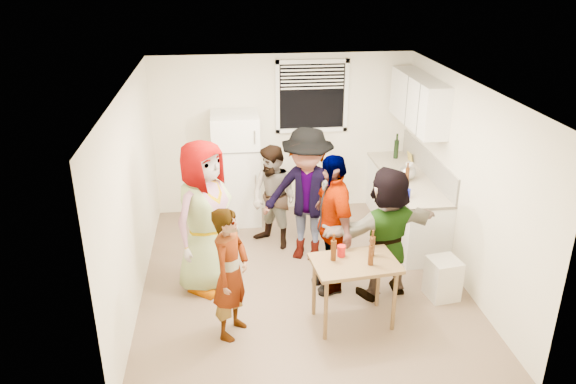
{
  "coord_description": "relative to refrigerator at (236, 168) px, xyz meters",
  "views": [
    {
      "loc": [
        -0.9,
        -6.15,
        3.85
      ],
      "look_at": [
        -0.16,
        0.18,
        1.15
      ],
      "focal_mm": 35.0,
      "sensor_mm": 36.0,
      "label": 1
    }
  ],
  "objects": [
    {
      "name": "upper_cabinets",
      "position": [
        2.58,
        -0.53,
        1.1
      ],
      "size": [
        0.34,
        1.6,
        0.7
      ],
      "primitive_type": "cube",
      "color": "white",
      "rests_on": "room"
    },
    {
      "name": "backsplash",
      "position": [
        2.74,
        -0.73,
        0.23
      ],
      "size": [
        0.03,
        2.2,
        0.36
      ],
      "primitive_type": "cube",
      "color": "beige",
      "rests_on": "countertop"
    },
    {
      "name": "wine_bottle",
      "position": [
        2.5,
        0.04,
        0.05
      ],
      "size": [
        0.07,
        0.07,
        0.29
      ],
      "primitive_type": "cylinder",
      "color": "black",
      "rests_on": "countertop"
    },
    {
      "name": "red_cup",
      "position": [
        1.07,
        -2.7,
        -0.07
      ],
      "size": [
        0.09,
        0.09,
        0.13
      ],
      "primitive_type": "cylinder",
      "color": "red",
      "rests_on": "serving_table"
    },
    {
      "name": "beer_bottle_counter",
      "position": [
        2.35,
        -0.99,
        0.05
      ],
      "size": [
        0.06,
        0.06,
        0.22
      ],
      "primitive_type": "cylinder",
      "color": "#47230C",
      "rests_on": "countertop"
    },
    {
      "name": "window",
      "position": [
        1.2,
        0.33,
        1.0
      ],
      "size": [
        1.12,
        0.1,
        1.06
      ],
      "primitive_type": null,
      "color": "white",
      "rests_on": "room"
    },
    {
      "name": "kettle",
      "position": [
        2.4,
        -0.85,
        0.05
      ],
      "size": [
        0.31,
        0.28,
        0.22
      ],
      "primitive_type": null,
      "rotation": [
        0.0,
        0.0,
        0.24
      ],
      "color": "silver",
      "rests_on": "countertop"
    },
    {
      "name": "beer_bottle_table",
      "position": [
        0.96,
        -2.78,
        -0.07
      ],
      "size": [
        0.06,
        0.06,
        0.23
      ],
      "primitive_type": "cylinder",
      "color": "#47230C",
      "rests_on": "serving_table"
    },
    {
      "name": "countertop",
      "position": [
        2.45,
        -0.73,
        0.03
      ],
      "size": [
        0.64,
        2.22,
        0.04
      ],
      "primitive_type": "cube",
      "color": "beige",
      "rests_on": "counter_lower"
    },
    {
      "name": "picture_frame",
      "position": [
        2.67,
        -0.13,
        0.12
      ],
      "size": [
        0.02,
        0.17,
        0.14
      ],
      "primitive_type": "cube",
      "color": "gold",
      "rests_on": "countertop"
    },
    {
      "name": "trash_bin",
      "position": [
        2.38,
        -2.47,
        -0.6
      ],
      "size": [
        0.39,
        0.39,
        0.51
      ],
      "primitive_type": "cube",
      "rotation": [
        0.0,
        0.0,
        0.15
      ],
      "color": "beige",
      "rests_on": "ground"
    },
    {
      "name": "guest_back_left",
      "position": [
        0.48,
        -0.93,
        -0.85
      ],
      "size": [
        1.56,
        1.55,
        0.56
      ],
      "primitive_type": "imported",
      "rotation": [
        0.0,
        0.0,
        -0.79
      ],
      "color": "brown",
      "rests_on": "ground"
    },
    {
      "name": "guest_black",
      "position": [
        1.08,
        -2.1,
        -0.85
      ],
      "size": [
        1.89,
        1.29,
        0.43
      ],
      "primitive_type": "imported",
      "rotation": [
        0.0,
        0.0,
        -1.41
      ],
      "color": "black",
      "rests_on": "ground"
    },
    {
      "name": "counter_lower",
      "position": [
        2.45,
        -0.73,
        -0.42
      ],
      "size": [
        0.6,
        2.2,
        0.86
      ],
      "primitive_type": "cube",
      "color": "white",
      "rests_on": "ground"
    },
    {
      "name": "refrigerator",
      "position": [
        0.0,
        0.0,
        0.0
      ],
      "size": [
        0.7,
        0.7,
        1.7
      ],
      "primitive_type": "cube",
      "color": "white",
      "rests_on": "ground"
    },
    {
      "name": "room",
      "position": [
        0.75,
        -1.88,
        -0.85
      ],
      "size": [
        4.0,
        4.5,
        2.5
      ],
      "primitive_type": null,
      "color": "white",
      "rests_on": "ground"
    },
    {
      "name": "serving_table",
      "position": [
        1.19,
        -2.84,
        -0.85
      ],
      "size": [
        0.98,
        0.71,
        0.78
      ],
      "primitive_type": null,
      "rotation": [
        0.0,
        0.0,
        0.11
      ],
      "color": "brown",
      "rests_on": "ground"
    },
    {
      "name": "guest_orange",
      "position": [
        1.69,
        -2.31,
        -0.85
      ],
      "size": [
        1.93,
        2.01,
        0.49
      ],
      "primitive_type": "imported",
      "rotation": [
        0.0,
        0.0,
        3.43
      ],
      "color": "#B97642",
      "rests_on": "ground"
    },
    {
      "name": "guest_grey",
      "position": [
        -0.44,
        -1.91,
        -0.85
      ],
      "size": [
        2.06,
        1.96,
        0.61
      ],
      "primitive_type": "imported",
      "rotation": [
        0.0,
        0.0,
        0.86
      ],
      "color": "gray",
      "rests_on": "ground"
    },
    {
      "name": "paper_towel",
      "position": [
        2.43,
        -0.82,
        0.05
      ],
      "size": [
        0.11,
        0.11,
        0.23
      ],
      "primitive_type": "cylinder",
      "color": "white",
      "rests_on": "countertop"
    },
    {
      "name": "blue_cup",
      "position": [
        2.19,
        -1.49,
        0.05
      ],
      "size": [
        0.09,
        0.09,
        0.12
      ],
      "primitive_type": "cylinder",
      "color": "#0C15AA",
      "rests_on": "countertop"
    },
    {
      "name": "guest_stripe",
      "position": [
        -0.15,
        -2.88,
        -0.85
      ],
      "size": [
        1.58,
        1.18,
        0.36
      ],
      "primitive_type": "imported",
      "rotation": [
        0.0,
        0.0,
        1.08
      ],
      "color": "#141933",
      "rests_on": "ground"
    },
    {
      "name": "guest_back_right",
      "position": [
        0.89,
        -1.31,
        -0.85
      ],
      "size": [
        1.83,
        2.16,
        0.68
      ],
      "primitive_type": "imported",
      "rotation": [
        0.0,
        0.0,
        -0.41
      ],
      "color": "#444348",
      "rests_on": "ground"
    }
  ]
}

